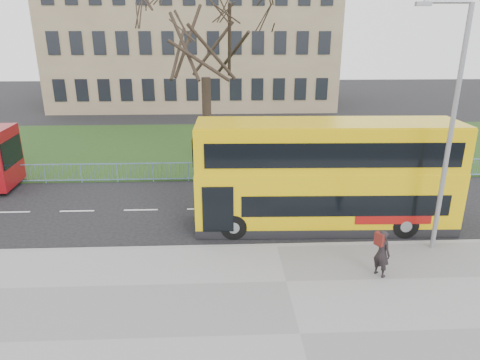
% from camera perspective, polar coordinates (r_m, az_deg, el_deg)
% --- Properties ---
extents(ground, '(120.00, 120.00, 0.00)m').
position_cam_1_polar(ground, '(18.44, 4.29, -6.74)').
color(ground, black).
rests_on(ground, ground).
extents(pavement, '(80.00, 10.50, 0.12)m').
position_cam_1_polar(pavement, '(12.74, 7.98, -19.83)').
color(pavement, slate).
rests_on(pavement, ground).
extents(kerb, '(80.00, 0.20, 0.14)m').
position_cam_1_polar(kerb, '(17.04, 4.90, -8.80)').
color(kerb, gray).
rests_on(kerb, ground).
extents(grass_verge, '(80.00, 15.40, 0.08)m').
position_cam_1_polar(grass_verge, '(31.85, 1.35, 4.62)').
color(grass_verge, '#1F3714').
rests_on(grass_verge, ground).
extents(guard_railing, '(40.00, 0.12, 1.10)m').
position_cam_1_polar(guard_railing, '(24.34, 2.55, 1.23)').
color(guard_railing, '#7193CA').
rests_on(guard_railing, ground).
extents(bare_tree, '(8.92, 8.92, 12.75)m').
position_cam_1_polar(bare_tree, '(26.52, -4.63, 15.68)').
color(bare_tree, black).
rests_on(bare_tree, grass_verge).
extents(civic_building, '(30.00, 15.00, 14.00)m').
position_cam_1_polar(civic_building, '(51.55, -6.03, 17.92)').
color(civic_building, '#7E6A50').
rests_on(civic_building, ground).
extents(yellow_bus, '(10.91, 2.88, 4.55)m').
position_cam_1_polar(yellow_bus, '(18.28, 11.35, 0.93)').
color(yellow_bus, '#DAB109').
rests_on(yellow_bus, ground).
extents(pedestrian, '(0.68, 0.73, 1.68)m').
position_cam_1_polar(pedestrian, '(15.41, 18.38, -9.25)').
color(pedestrian, black).
rests_on(pedestrian, pavement).
extents(street_lamp, '(1.88, 0.31, 8.88)m').
position_cam_1_polar(street_lamp, '(16.80, 26.09, 6.76)').
color(street_lamp, gray).
rests_on(street_lamp, pavement).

